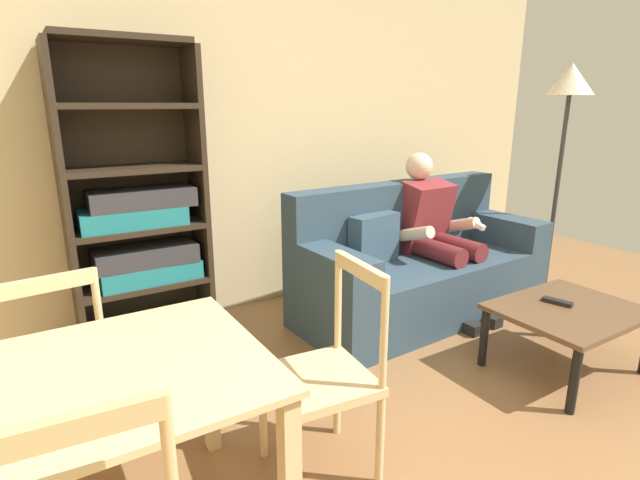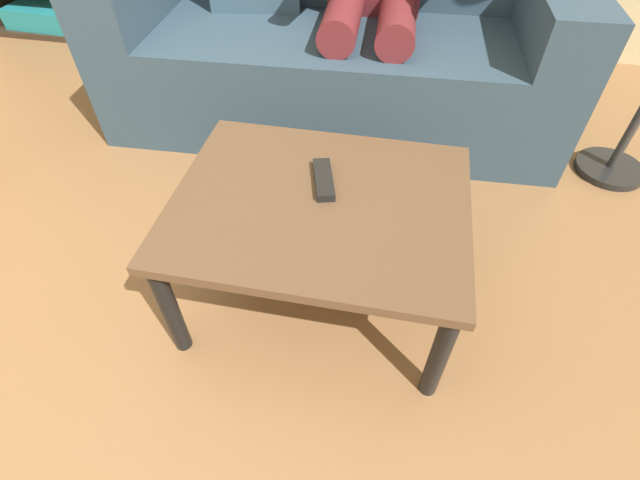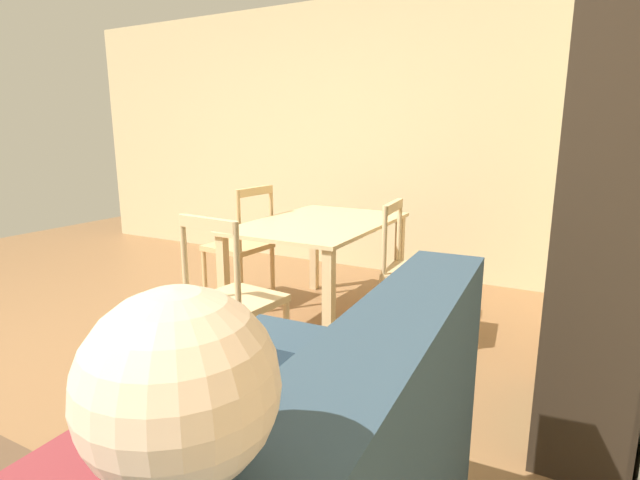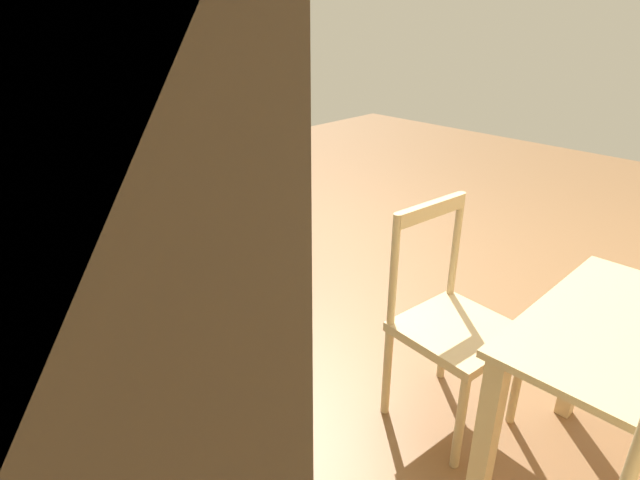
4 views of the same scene
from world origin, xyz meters
The scene contains 10 objects.
wall_back centered at (0.00, 2.90, 1.29)m, with size 6.10×0.12×2.59m, color #D1BC8C.
couch centered at (0.97, 2.02, 0.36)m, with size 2.03×0.90×0.99m.
person_lounging centered at (1.13, 2.00, 0.63)m, with size 0.60×0.88×1.21m.
coffee_table centered at (1.12, 0.88, 0.35)m, with size 0.82×0.66×0.41m.
tv_remote centered at (1.12, 0.96, 0.42)m, with size 0.05×0.17×0.02m, color black.
bookshelf centered at (-0.91, 2.66, 0.81)m, with size 0.86×0.36×1.96m.
dining_table centered at (-1.54, 0.94, 0.63)m, with size 1.31×0.87×0.73m.
dining_chair_near_wall centered at (-1.54, 1.64, 0.46)m, with size 0.46×0.46×0.91m.
dining_chair_facing_couch centered at (-0.55, 0.93, 0.45)m, with size 0.46×0.46×0.94m.
floor_lamp centered at (2.23, 1.75, 1.58)m, with size 0.36×0.36×1.87m.
Camera 1 is at (-1.54, -0.62, 1.56)m, focal length 27.46 mm.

